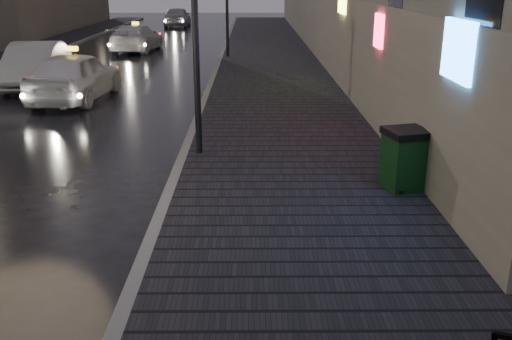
{
  "coord_description": "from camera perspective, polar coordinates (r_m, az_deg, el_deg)",
  "views": [
    {
      "loc": [
        3.02,
        -6.1,
        3.85
      ],
      "look_at": [
        3.08,
        2.71,
        0.85
      ],
      "focal_mm": 40.0,
      "sensor_mm": 36.0,
      "label": 1
    }
  ],
  "objects": [
    {
      "name": "trash_bin",
      "position": [
        10.7,
        14.67,
        1.14
      ],
      "size": [
        0.88,
        0.88,
        1.11
      ],
      "rotation": [
        0.0,
        0.0,
        0.25
      ],
      "color": "black",
      "rests_on": "sidewalk"
    },
    {
      "name": "sidewalk",
      "position": [
        27.37,
        1.45,
        10.86
      ],
      "size": [
        4.6,
        58.0,
        0.15
      ],
      "primitive_type": "cube",
      "color": "black",
      "rests_on": "ground"
    },
    {
      "name": "car_far",
      "position": [
        47.64,
        -7.86,
        14.93
      ],
      "size": [
        1.86,
        4.59,
        1.56
      ],
      "primitive_type": "imported",
      "rotation": [
        0.0,
        0.0,
        3.15
      ],
      "color": "#A4A4AC",
      "rests_on": "ground"
    },
    {
      "name": "taxi_mid",
      "position": [
        32.13,
        -11.88,
        12.79
      ],
      "size": [
        2.42,
        5.03,
        1.41
      ],
      "primitive_type": "imported",
      "rotation": [
        0.0,
        0.0,
        3.05
      ],
      "color": "silver",
      "rests_on": "ground"
    },
    {
      "name": "ground",
      "position": [
        7.82,
        -23.66,
        -12.45
      ],
      "size": [
        120.0,
        120.0,
        0.0
      ],
      "primitive_type": "plane",
      "color": "black",
      "rests_on": "ground"
    },
    {
      "name": "curb",
      "position": [
        27.4,
        -3.66,
        10.84
      ],
      "size": [
        0.2,
        58.0,
        0.15
      ],
      "primitive_type": "cube",
      "color": "slate",
      "rests_on": "ground"
    },
    {
      "name": "curb_far",
      "position": [
        29.28,
        -21.62,
        10.1
      ],
      "size": [
        0.2,
        58.0,
        0.15
      ],
      "primitive_type": "cube",
      "color": "slate",
      "rests_on": "ground"
    },
    {
      "name": "taxi_near",
      "position": [
        19.58,
        -17.66,
        8.96
      ],
      "size": [
        2.26,
        4.82,
        1.6
      ],
      "primitive_type": "imported",
      "rotation": [
        0.0,
        0.0,
        3.06
      ],
      "color": "white",
      "rests_on": "ground"
    },
    {
      "name": "sidewalk_far",
      "position": [
        29.76,
        -23.99,
        9.92
      ],
      "size": [
        2.4,
        58.0,
        0.15
      ],
      "primitive_type": "cube",
      "color": "black",
      "rests_on": "ground"
    },
    {
      "name": "car_left_mid",
      "position": [
        22.63,
        -21.24,
        9.77
      ],
      "size": [
        2.06,
        4.91,
        1.58
      ],
      "primitive_type": "imported",
      "rotation": [
        0.0,
        0.0,
        0.08
      ],
      "color": "#9C9BA3",
      "rests_on": "ground"
    }
  ]
}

